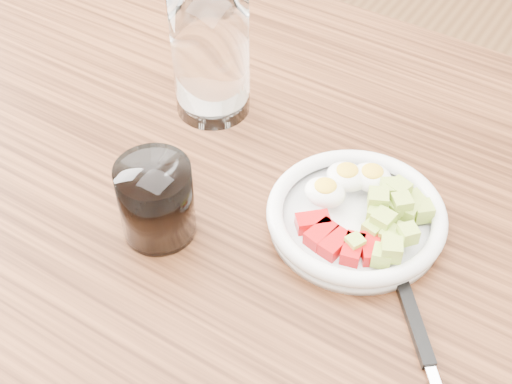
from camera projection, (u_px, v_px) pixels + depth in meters
dining_table at (259, 275)px, 0.86m from camera, size 1.50×0.90×0.77m
bowl at (358, 214)px, 0.77m from camera, size 0.19×0.19×0.05m
fork at (423, 347)px, 0.67m from camera, size 0.14×0.16×0.01m
water_glass at (211, 53)px, 0.86m from camera, size 0.09×0.09×0.17m
coffee_glass at (156, 201)px, 0.74m from camera, size 0.08×0.08×0.09m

